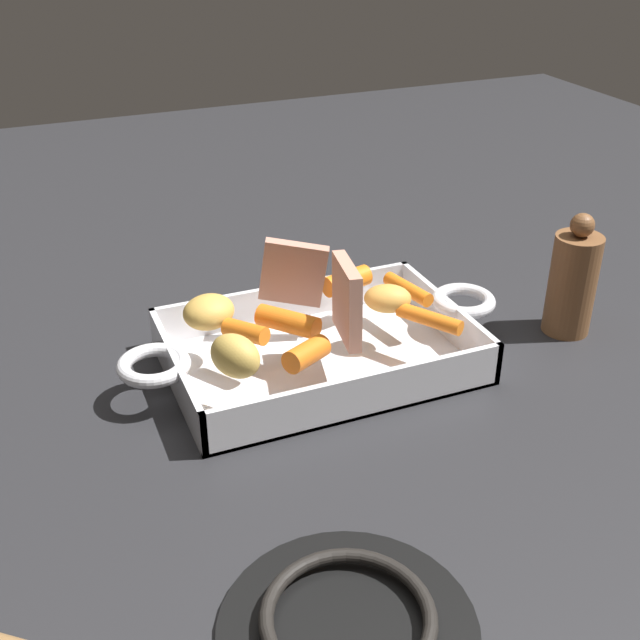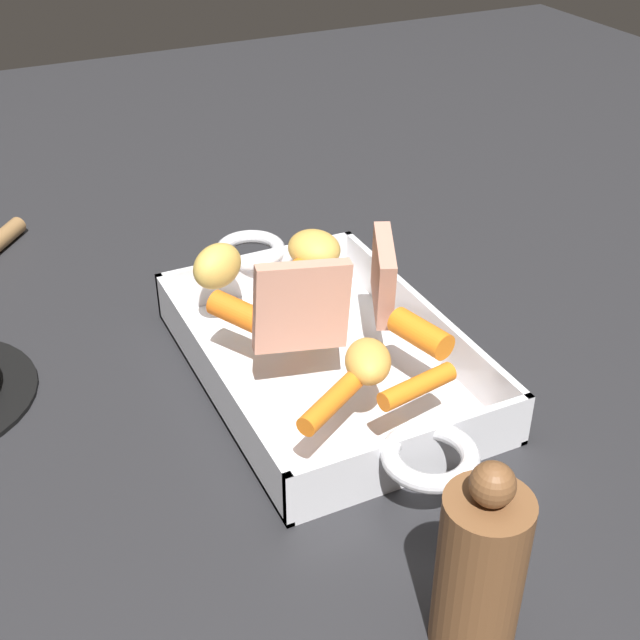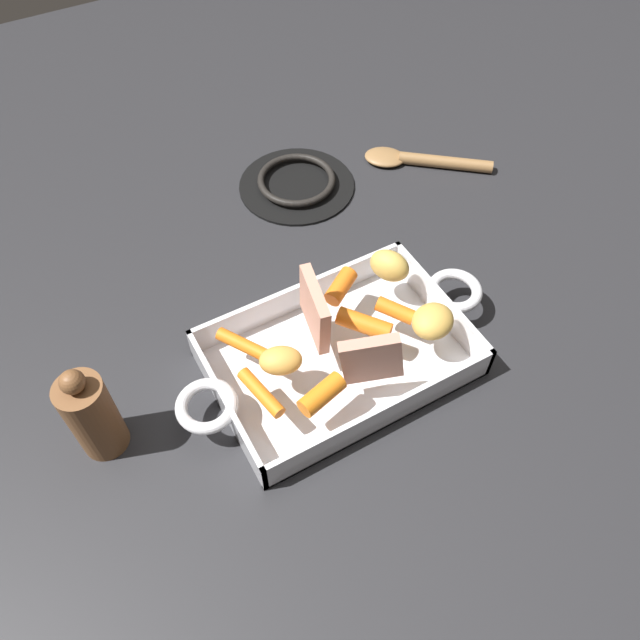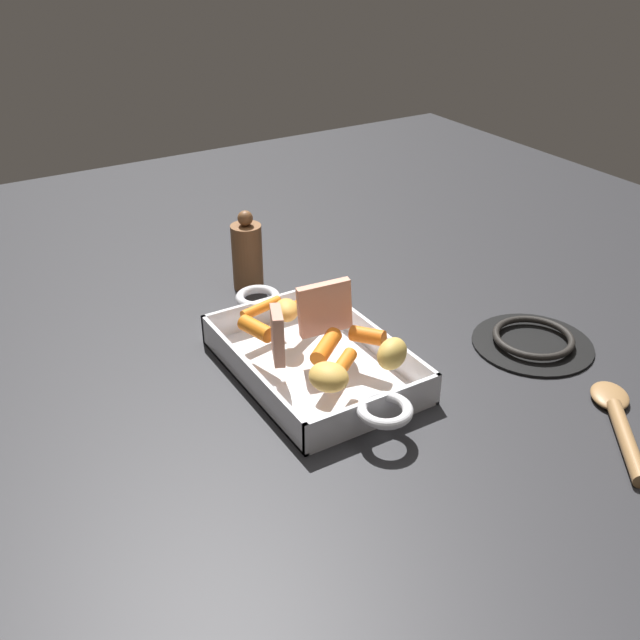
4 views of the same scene
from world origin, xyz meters
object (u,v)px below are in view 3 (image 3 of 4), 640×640
baby_carrot_northeast (397,312)px  baby_carrot_center_right (261,393)px  baby_carrot_southwest (244,345)px  baby_carrot_northwest (322,394)px  potato_halved (389,266)px  roast_slice_outer (315,310)px  roasting_dish (339,356)px  baby_carrot_short (365,325)px  potato_corner (279,358)px  stove_burner_rear (297,183)px  baby_carrot_long (341,286)px  roast_slice_thick (371,359)px  potato_near_roast (433,321)px  pepper_mill (92,415)px  serving_spoon (417,160)px

baby_carrot_northeast → baby_carrot_center_right: 0.20m
baby_carrot_southwest → baby_carrot_northwest: bearing=-66.4°
potato_halved → baby_carrot_center_right: bearing=-160.1°
roast_slice_outer → roasting_dish: bearing=-59.2°
baby_carrot_short → potato_corner: bearing=177.3°
baby_carrot_short → stove_burner_rear: baby_carrot_short is taller
baby_carrot_southwest → potato_halved: size_ratio=1.35×
roast_slice_outer → potato_corner: size_ratio=1.55×
baby_carrot_short → baby_carrot_long: bearing=85.4°
roasting_dish → baby_carrot_long: size_ratio=8.50×
baby_carrot_northeast → roast_slice_thick: bearing=-142.8°
potato_near_roast → potato_corner: size_ratio=1.08×
potato_halved → baby_carrot_southwest: bearing=-176.5°
baby_carrot_center_right → potato_near_roast: (0.22, -0.02, 0.01)m
pepper_mill → potato_halved: bearing=2.7°
baby_carrot_short → roasting_dish: bearing=176.7°
pepper_mill → serving_spoon: bearing=21.5°
potato_near_roast → stove_burner_rear: size_ratio=0.30×
roasting_dish → baby_carrot_short: (0.03, -0.00, 0.05)m
baby_carrot_northwest → serving_spoon: baby_carrot_northwest is taller
baby_carrot_northeast → baby_carrot_southwest: bearing=165.4°
baby_carrot_center_right → potato_near_roast: 0.22m
serving_spoon → baby_carrot_short: bearing=84.0°
serving_spoon → pepper_mill: 0.65m
roast_slice_thick → baby_carrot_southwest: (-0.11, 0.11, -0.03)m
baby_carrot_northeast → baby_carrot_center_right: size_ratio=0.70×
roast_slice_thick → baby_carrot_short: roast_slice_thick is taller
roast_slice_outer → baby_carrot_long: bearing=32.1°
baby_carrot_northeast → baby_carrot_center_right: bearing=-174.2°
baby_carrot_long → potato_corner: 0.13m
baby_carrot_northwest → potato_near_roast: (0.17, 0.02, 0.01)m
potato_corner → pepper_mill: bearing=170.4°
roast_slice_thick → potato_corner: bearing=143.1°
baby_carrot_northwest → stove_burner_rear: baby_carrot_northwest is taller
potato_near_roast → baby_carrot_northeast: bearing=125.3°
roasting_dish → roast_slice_thick: 0.09m
roasting_dish → potato_corner: size_ratio=8.34×
roast_slice_thick → serving_spoon: roast_slice_thick is taller
baby_carrot_short → baby_carrot_long: (0.01, 0.07, -0.00)m
baby_carrot_southwest → stove_burner_rear: size_ratio=0.39×
baby_carrot_northwest → potato_near_roast: potato_near_roast is taller
baby_carrot_northeast → potato_halved: 0.07m
baby_carrot_long → baby_carrot_southwest: bearing=-172.0°
potato_corner → baby_carrot_long: bearing=27.6°
baby_carrot_center_right → stove_burner_rear: size_ratio=0.38×
baby_carrot_center_right → potato_halved: potato_halved is taller
baby_carrot_northwest → stove_burner_rear: size_ratio=0.30×
pepper_mill → baby_carrot_northeast: bearing=-6.5°
pepper_mill → roast_slice_outer: bearing=-2.0°
baby_carrot_southwest → serving_spoon: bearing=29.0°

